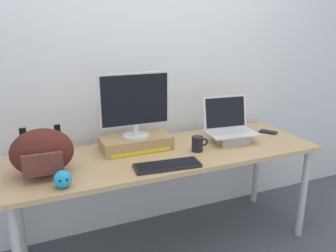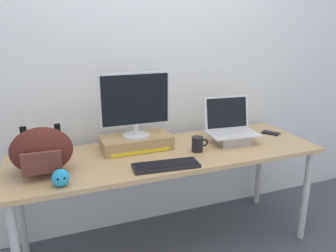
{
  "view_description": "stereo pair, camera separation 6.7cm",
  "coord_description": "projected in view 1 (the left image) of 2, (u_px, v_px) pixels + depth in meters",
  "views": [
    {
      "loc": [
        -0.84,
        -1.96,
        1.57
      ],
      "look_at": [
        0.0,
        0.0,
        0.92
      ],
      "focal_mm": 36.16,
      "sensor_mm": 36.0,
      "label": 1
    },
    {
      "loc": [
        -0.78,
        -1.99,
        1.57
      ],
      "look_at": [
        0.0,
        0.0,
        0.92
      ],
      "focal_mm": 36.16,
      "sensor_mm": 36.0,
      "label": 2
    }
  ],
  "objects": [
    {
      "name": "toner_box_yellow",
      "position": [
        136.0,
        143.0,
        2.31
      ],
      "size": [
        0.48,
        0.23,
        0.09
      ],
      "color": "#A88456",
      "rests_on": "desk"
    },
    {
      "name": "external_keyboard",
      "position": [
        167.0,
        165.0,
        2.03
      ],
      "size": [
        0.41,
        0.18,
        0.02
      ],
      "rotation": [
        0.0,
        0.0,
        -0.1
      ],
      "color": "black",
      "rests_on": "desk"
    },
    {
      "name": "open_laptop",
      "position": [
        229.0,
        132.0,
        2.47
      ],
      "size": [
        0.37,
        0.28,
        0.32
      ],
      "rotation": [
        0.0,
        0.0,
        -0.09
      ],
      "color": "#ADADB2",
      "rests_on": "desk"
    },
    {
      "name": "coffee_mug",
      "position": [
        198.0,
        144.0,
        2.28
      ],
      "size": [
        0.12,
        0.08,
        0.1
      ],
      "color": "black",
      "rests_on": "desk"
    },
    {
      "name": "messenger_backpack",
      "position": [
        42.0,
        152.0,
        1.9
      ],
      "size": [
        0.36,
        0.28,
        0.27
      ],
      "rotation": [
        0.0,
        0.0,
        -0.05
      ],
      "color": "#4C1E19",
      "rests_on": "desk"
    },
    {
      "name": "cell_phone",
      "position": [
        268.0,
        132.0,
        2.67
      ],
      "size": [
        0.14,
        0.15,
        0.01
      ],
      "rotation": [
        0.0,
        0.0,
        0.61
      ],
      "color": "black",
      "rests_on": "desk"
    },
    {
      "name": "ground_plane",
      "position": [
        168.0,
        244.0,
        2.5
      ],
      "size": [
        20.0,
        20.0,
        0.0
      ],
      "primitive_type": "plane",
      "color": "#474C56"
    },
    {
      "name": "back_wall",
      "position": [
        145.0,
        61.0,
        2.51
      ],
      "size": [
        7.0,
        0.1,
        2.6
      ],
      "primitive_type": "cube",
      "color": "silver",
      "rests_on": "ground"
    },
    {
      "name": "desktop_monitor",
      "position": [
        135.0,
        104.0,
        2.23
      ],
      "size": [
        0.47,
        0.18,
        0.43
      ],
      "rotation": [
        0.0,
        0.0,
        -0.02
      ],
      "color": "silver",
      "rests_on": "toner_box_yellow"
    },
    {
      "name": "desk",
      "position": [
        168.0,
        161.0,
        2.3
      ],
      "size": [
        2.07,
        0.68,
        0.74
      ],
      "color": "tan",
      "rests_on": "ground"
    },
    {
      "name": "plush_toy",
      "position": [
        63.0,
        179.0,
        1.77
      ],
      "size": [
        0.09,
        0.09,
        0.09
      ],
      "color": "#2393CC",
      "rests_on": "desk"
    }
  ]
}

